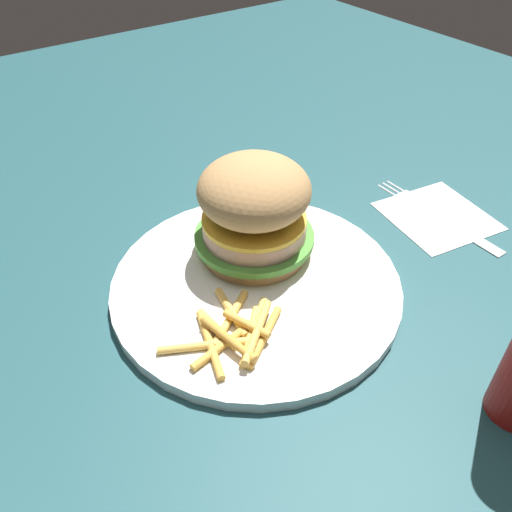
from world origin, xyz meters
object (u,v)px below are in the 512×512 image
sandwich (254,209)px  fries_pile (235,333)px  fork (437,213)px  napkin (437,216)px  plate (256,284)px

sandwich → fries_pile: bearing=46.4°
fork → napkin: bearing=89.5°
plate → fries_pile: fries_pile is taller
sandwich → napkin: sandwich is taller
plate → napkin: 0.24m
fork → sandwich: bearing=-15.6°
sandwich → napkin: bearing=164.0°
fries_pile → fork: bearing=-175.3°
plate → fork: size_ratio=1.61×
plate → sandwich: 0.07m
sandwich → fries_pile: 0.13m
fries_pile → napkin: fries_pile is taller
fries_pile → napkin: bearing=-175.6°
sandwich → napkin: size_ratio=1.10×
fries_pile → plate: bearing=-139.7°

